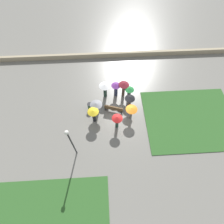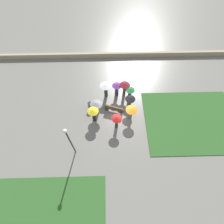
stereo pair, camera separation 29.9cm
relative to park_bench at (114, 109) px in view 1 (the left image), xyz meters
name	(u,v)px [view 1 (the left image)]	position (x,y,z in m)	size (l,w,h in m)	color
ground_plane	(120,115)	(-0.64, 0.49, -0.47)	(90.00, 90.00, 0.00)	slate
lawn_patch_near	(190,118)	(-7.60, 1.32, -0.44)	(9.05, 7.09, 0.06)	#2D5B26
parapet_wall	(115,55)	(-0.64, -8.23, -0.16)	(45.00, 0.35, 0.62)	tan
park_bench	(114,109)	(0.00, 0.00, 0.00)	(1.90, 0.95, 0.90)	brown
lamp_post	(71,140)	(3.56, 4.21, 2.33)	(0.32, 0.32, 4.36)	#2D2D30
trash_bin	(90,106)	(2.39, -0.47, -0.07)	(0.51, 0.51, 0.79)	#335638
crowd_person_white	(105,88)	(0.78, -2.02, 0.89)	(1.18, 1.18, 1.87)	#1E3328
crowd_person_green	(129,92)	(-1.67, -1.45, 0.77)	(0.92, 0.92, 1.83)	black
crowd_person_orange	(131,110)	(-1.60, 0.87, 0.89)	(1.11, 1.11, 1.76)	slate
crowd_person_maroon	(124,86)	(-1.15, -2.03, 0.96)	(1.08, 1.08, 1.92)	#47382D
crowd_person_black	(130,100)	(-1.58, -0.37, 0.84)	(1.00, 1.00, 1.82)	#47382D
crowd_person_red	(117,119)	(-0.20, 1.78, 0.91)	(0.99, 0.99, 1.83)	#1E3328
crowd_person_purple	(116,88)	(-0.36, -2.11, 0.72)	(0.97, 0.97, 1.76)	#282D47
crowd_person_grey	(96,106)	(1.69, 0.19, 0.92)	(1.17, 1.17, 1.81)	black
crowd_person_yellow	(93,113)	(1.96, 0.99, 0.88)	(1.05, 1.05, 1.85)	black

